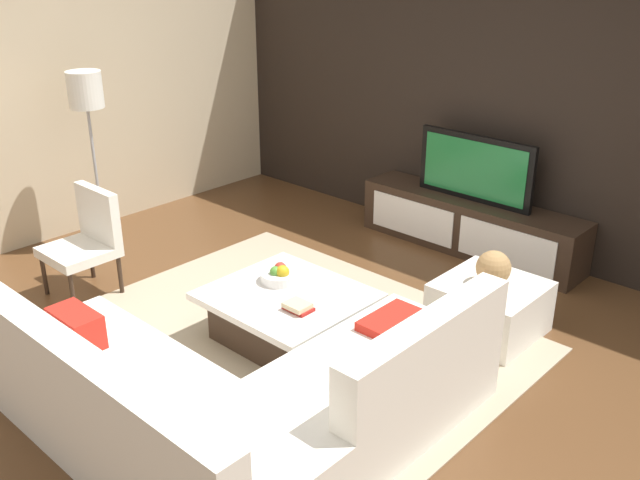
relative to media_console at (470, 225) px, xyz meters
name	(u,v)px	position (x,y,z in m)	size (l,w,h in m)	color
ground_plane	(288,350)	(0.00, -2.40, -0.25)	(14.00, 14.00, 0.00)	brown
feature_wall_back	(499,97)	(0.00, 0.30, 1.15)	(6.40, 0.12, 2.80)	black
side_wall_left	(61,90)	(-3.20, -2.20, 1.15)	(0.12, 5.20, 2.80)	beige
area_rug	(278,344)	(-0.10, -2.40, -0.24)	(3.20, 2.78, 0.01)	tan
media_console	(470,225)	(0.00, 0.00, 0.00)	(2.17, 0.47, 0.50)	#332319
television	(475,168)	(0.00, 0.00, 0.55)	(1.15, 0.06, 0.61)	black
sectional_couch	(236,401)	(0.49, -3.29, 0.03)	(2.33, 2.27, 0.82)	white
coffee_table	(287,315)	(-0.10, -2.30, -0.05)	(1.07, 0.98, 0.38)	#332319
accent_chair_near	(88,236)	(-1.85, -2.84, 0.24)	(0.53, 0.51, 0.87)	#332319
floor_lamp	(87,102)	(-2.59, -2.28, 1.13)	(0.30, 0.30, 1.65)	#A5A5AA
ottoman	(489,308)	(0.91, -1.20, -0.05)	(0.70, 0.70, 0.40)	white
fruit_bowl	(280,275)	(-0.28, -2.20, 0.18)	(0.28, 0.28, 0.14)	silver
decorative_ball	(493,268)	(0.91, -1.20, 0.28)	(0.25, 0.25, 0.25)	#AD8451
book_stack	(298,307)	(0.13, -2.42, 0.16)	(0.19, 0.15, 0.06)	maroon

